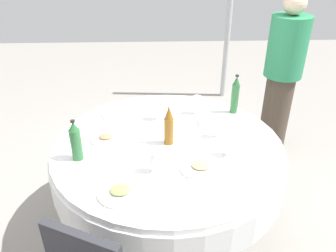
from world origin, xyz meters
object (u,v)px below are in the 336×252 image
Objects in this scene: bottle_green_near at (235,95)px; wine_glass_south at (160,106)px; wine_glass_outer at (220,123)px; bottle_green_left at (76,141)px; person_right at (282,78)px; wine_glass_rear at (228,144)px; plate_front at (117,114)px; wine_glass_mid at (197,102)px; plate_west at (120,192)px; dining_table at (168,160)px; wine_glass_east at (154,158)px; bottle_amber_right at (169,126)px; plate_inner at (106,138)px; plate_outer at (201,167)px.

wine_glass_south is (-0.58, -0.10, -0.03)m from bottle_green_near.
wine_glass_south is 1.01× the size of wine_glass_outer.
bottle_green_left is 1.98m from person_right.
wine_glass_rear is 0.96m from plate_front.
wine_glass_mid reaches higher than plate_west.
dining_table is 11.32× the size of wine_glass_east.
wine_glass_east is 0.58m from wine_glass_outer.
bottle_green_near is at bearing 74.72° from wine_glass_rear.
wine_glass_rear is at bearing -23.54° from dining_table.
wine_glass_outer is 0.10× the size of person_right.
wine_glass_outer is 0.62× the size of plate_west.
bottle_amber_right is at bearing -141.11° from bottle_green_near.
wine_glass_mid is 0.97× the size of wine_glass_outer.
wine_glass_south reaches higher than plate_west.
bottle_green_near is at bearing 21.17° from plate_inner.
plate_inner is at bearing -179.61° from wine_glass_outer.
bottle_amber_right reaches higher than wine_glass_mid.
bottle_amber_right is 1.27× the size of plate_front.
bottle_amber_right is 0.18× the size of person_right.
plate_inner is 0.13× the size of person_right.
wine_glass_outer is at bearing -25.96° from plate_front.
person_right is (0.72, 0.88, -0.03)m from wine_glass_outer.
bottle_amber_right is 0.47m from wine_glass_mid.
dining_table is at bearing 60.76° from plate_west.
wine_glass_south is 0.37m from plate_front.
wine_glass_mid is 0.57× the size of plate_outer.
plate_outer is 0.91m from plate_front.
dining_table is 5.44× the size of bottle_amber_right.
plate_west reaches higher than dining_table.
plate_outer is (-0.18, -0.13, -0.08)m from wine_glass_rear.
bottle_green_near is 1.03m from plate_inner.
wine_glass_outer reaches higher than plate_inner.
plate_inner is at bearing 150.37° from plate_outer.
bottle_green_left reaches higher than wine_glass_rear.
plate_front is (-0.76, 0.59, -0.08)m from wine_glass_rear.
dining_table is at bearing -119.98° from wine_glass_mid.
wine_glass_outer reaches higher than plate_outer.
bottle_green_left is 0.99m from wine_glass_mid.
bottle_green_near reaches higher than plate_outer.
wine_glass_south is at bearing 86.11° from wine_glass_east.
wine_glass_east reaches higher than plate_west.
plate_west is at bearing -119.52° from bottle_amber_right.
dining_table is 5.75× the size of bottle_green_left.
plate_west is 0.93m from plate_front.
bottle_amber_right is at bearing 121.80° from plate_outer.
dining_table is 6.34× the size of plate_west.
plate_outer is at bearing -58.20° from bottle_amber_right.
wine_glass_east is 0.89× the size of wine_glass_south.
bottle_green_left is at bearing 130.52° from plate_west.
bottle_green_near is 0.30m from wine_glass_mid.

